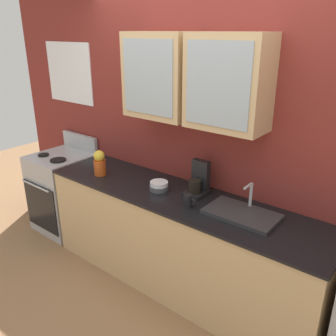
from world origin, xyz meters
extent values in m
plane|color=#936B47|center=(0.00, 0.00, 0.00)|extent=(10.00, 10.00, 0.00)
cube|color=maroon|center=(0.00, 0.37, 1.34)|extent=(5.18, 0.10, 2.68)
cube|color=tan|center=(-0.32, 0.17, 1.84)|extent=(0.60, 0.31, 0.69)
cube|color=#9EADB7|center=(-0.32, 0.01, 1.84)|extent=(0.51, 0.01, 0.59)
cube|color=tan|center=(0.32, 0.17, 1.84)|extent=(0.60, 0.31, 0.69)
cube|color=#9EADB7|center=(0.32, 0.01, 1.84)|extent=(0.51, 0.01, 0.59)
cube|color=white|center=(-1.76, 0.32, 1.75)|extent=(0.74, 0.01, 0.65)
cube|color=tan|center=(0.00, 0.00, 0.44)|extent=(2.61, 0.63, 0.87)
cube|color=black|center=(0.00, 0.00, 0.88)|extent=(2.63, 0.65, 0.02)
cube|color=#ADAFB5|center=(-1.65, 0.00, 0.45)|extent=(0.60, 0.62, 0.89)
cube|color=black|center=(-1.65, -0.31, 0.37)|extent=(0.55, 0.01, 0.54)
cylinder|color=#ADAFB5|center=(-1.65, -0.34, 0.64)|extent=(0.48, 0.02, 0.02)
cube|color=#ADAFB5|center=(-1.65, 0.29, 0.98)|extent=(0.57, 0.04, 0.18)
cylinder|color=black|center=(-1.78, -0.12, 0.90)|extent=(0.12, 0.12, 0.02)
cylinder|color=black|center=(-1.51, -0.12, 0.90)|extent=(0.17, 0.17, 0.02)
cube|color=#2D2D30|center=(0.58, 0.02, 0.91)|extent=(0.54, 0.32, 0.03)
cylinder|color=#ADAFB5|center=(0.58, 0.16, 1.02)|extent=(0.02, 0.02, 0.19)
cylinder|color=#ADAFB5|center=(0.58, 0.10, 1.11)|extent=(0.02, 0.12, 0.02)
cylinder|color=#4C4C54|center=(-0.20, -0.01, 0.91)|extent=(0.17, 0.17, 0.04)
cylinder|color=white|center=(-0.20, -0.01, 0.95)|extent=(0.16, 0.16, 0.04)
cylinder|color=#BF4C19|center=(-0.86, -0.09, 0.97)|extent=(0.11, 0.11, 0.15)
sphere|color=yellow|center=(-0.86, -0.09, 1.09)|extent=(0.11, 0.11, 0.11)
cylinder|color=black|center=(0.17, -0.10, 0.94)|extent=(0.07, 0.07, 0.10)
torus|color=black|center=(0.22, -0.10, 0.95)|extent=(0.06, 0.01, 0.06)
cube|color=black|center=(0.10, 0.11, 0.91)|extent=(0.17, 0.20, 0.03)
cylinder|color=black|center=(0.10, 0.09, 0.98)|extent=(0.11, 0.11, 0.11)
cube|color=black|center=(0.10, 0.18, 1.05)|extent=(0.15, 0.06, 0.26)
camera|label=1|loc=(1.63, -2.17, 2.20)|focal=38.15mm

